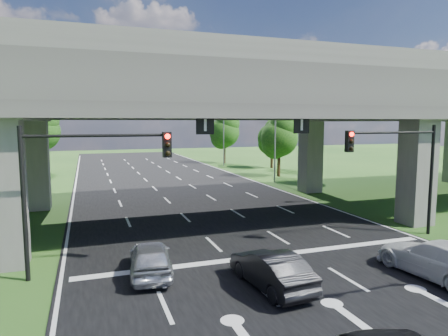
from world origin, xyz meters
TOP-DOWN VIEW (x-y plane):
  - ground at (0.00, 0.00)m, footprint 160.00×160.00m
  - road at (0.00, 10.00)m, footprint 18.00×120.00m
  - overpass at (0.00, 12.00)m, footprint 80.00×15.00m
  - signal_right at (7.82, 3.94)m, footprint 5.76×0.54m
  - signal_left at (-7.82, 3.94)m, footprint 5.76×0.54m
  - streetlight_far at (10.10, 24.00)m, footprint 3.38×0.25m
  - streetlight_beyond at (10.10, 40.00)m, footprint 3.38×0.25m
  - tree_left_near at (-13.95, 26.00)m, footprint 4.50×4.50m
  - tree_left_far at (-12.95, 42.00)m, footprint 4.80×4.80m
  - tree_right_near at (13.05, 28.00)m, footprint 4.20×4.20m
  - tree_right_mid at (16.05, 36.00)m, footprint 3.91×3.90m
  - tree_right_far at (12.05, 44.00)m, footprint 4.50×4.50m
  - car_silver at (-5.40, 3.00)m, footprint 2.07×4.20m
  - car_dark at (-1.39, 0.25)m, footprint 1.82×4.31m
  - car_white at (5.25, -0.99)m, footprint 2.41×5.19m

SIDE VIEW (x-z plane):
  - ground at x=0.00m, z-range 0.00..0.00m
  - road at x=0.00m, z-range 0.00..0.03m
  - car_silver at x=-5.40m, z-range 0.03..1.41m
  - car_dark at x=-1.39m, z-range 0.03..1.41m
  - car_white at x=5.25m, z-range 0.03..1.50m
  - tree_right_mid at x=16.05m, z-range 0.79..7.55m
  - signal_right at x=7.82m, z-range 1.19..7.19m
  - signal_left at x=-7.82m, z-range 1.19..7.19m
  - tree_right_near at x=13.05m, z-range 0.86..8.14m
  - tree_left_near at x=-13.95m, z-range 0.92..8.72m
  - tree_right_far at x=12.05m, z-range 0.92..8.72m
  - tree_left_far at x=-12.95m, z-range 0.98..9.30m
  - streetlight_far at x=10.10m, z-range 0.85..10.85m
  - streetlight_beyond at x=10.10m, z-range 0.85..10.85m
  - overpass at x=0.00m, z-range 2.92..12.92m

